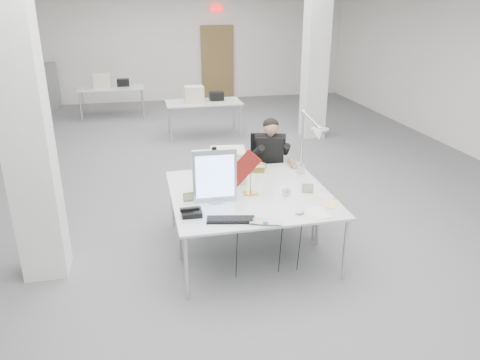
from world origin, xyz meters
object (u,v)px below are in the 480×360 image
object	(u,v)px
monitor	(215,176)
beige_monitor	(228,165)
laptop	(266,224)
desk_main	(260,209)
desk_phone	(192,213)
seated_person	(270,150)
office_chair	(269,177)
architect_lamp	(309,150)
bankers_lamp	(251,181)

from	to	relation	value
monitor	beige_monitor	size ratio (longest dim) A/B	1.45
laptop	beige_monitor	size ratio (longest dim) A/B	0.77
desk_main	desk_phone	bearing A→B (deg)	-179.31
seated_person	monitor	world-z (taller)	monitor
seated_person	desk_phone	size ratio (longest dim) A/B	3.84
desk_main	laptop	world-z (taller)	laptop
office_chair	desk_phone	world-z (taller)	office_chair
desk_main	monitor	bearing A→B (deg)	145.54
architect_lamp	office_chair	bearing A→B (deg)	103.76
architect_lamp	beige_monitor	bearing A→B (deg)	165.87
laptop	office_chair	bearing A→B (deg)	92.12
beige_monitor	architect_lamp	xyz separation A→B (m)	(0.95, -0.23, 0.20)
desk_main	bankers_lamp	xyz separation A→B (m)	(-0.00, 0.41, 0.17)
seated_person	laptop	distance (m)	2.00
seated_person	bankers_lamp	distance (m)	1.23
seated_person	monitor	xyz separation A→B (m)	(-0.98, -1.21, 0.15)
desk_phone	beige_monitor	distance (m)	1.07
desk_main	office_chair	bearing A→B (deg)	70.64
desk_main	bankers_lamp	world-z (taller)	bankers_lamp
seated_person	architect_lamp	size ratio (longest dim) A/B	1.01
office_chair	monitor	world-z (taller)	monitor
laptop	desk_phone	size ratio (longest dim) A/B	1.52
desk_main	architect_lamp	xyz separation A→B (m)	(0.78, 0.66, 0.41)
bankers_lamp	beige_monitor	bearing A→B (deg)	122.69
desk_main	seated_person	distance (m)	1.61
bankers_lamp	architect_lamp	bearing A→B (deg)	31.78
desk_phone	monitor	bearing A→B (deg)	47.77
bankers_lamp	beige_monitor	world-z (taller)	beige_monitor
seated_person	laptop	xyz separation A→B (m)	(-0.59, -1.91, -0.13)
seated_person	bankers_lamp	bearing A→B (deg)	-98.60
architect_lamp	seated_person	bearing A→B (deg)	104.58
monitor	architect_lamp	world-z (taller)	architect_lamp
office_chair	seated_person	distance (m)	0.42
monitor	laptop	size ratio (longest dim) A/B	1.88
seated_person	beige_monitor	distance (m)	0.95
bankers_lamp	beige_monitor	distance (m)	0.51
office_chair	seated_person	bearing A→B (deg)	-72.08
office_chair	desk_phone	xyz separation A→B (m)	(-1.28, -1.57, 0.29)
seated_person	bankers_lamp	world-z (taller)	seated_person
seated_person	monitor	distance (m)	1.57
bankers_lamp	desk_phone	world-z (taller)	bankers_lamp
laptop	monitor	bearing A→B (deg)	138.16
desk_phone	laptop	bearing A→B (deg)	-27.39
desk_phone	bankers_lamp	bearing A→B (deg)	31.91
seated_person	laptop	world-z (taller)	seated_person
monitor	desk_phone	bearing A→B (deg)	-132.96
desk_phone	architect_lamp	distance (m)	1.69
monitor	bankers_lamp	xyz separation A→B (m)	(0.43, 0.11, -0.14)
desk_main	seated_person	size ratio (longest dim) A/B	2.24
office_chair	monitor	xyz separation A→B (m)	(-0.98, -1.26, 0.57)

